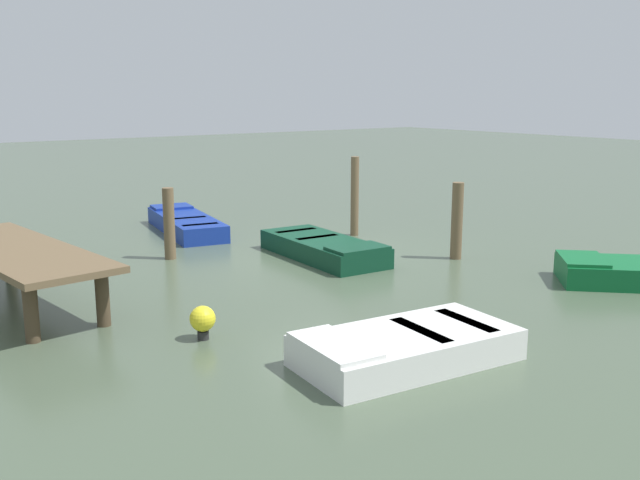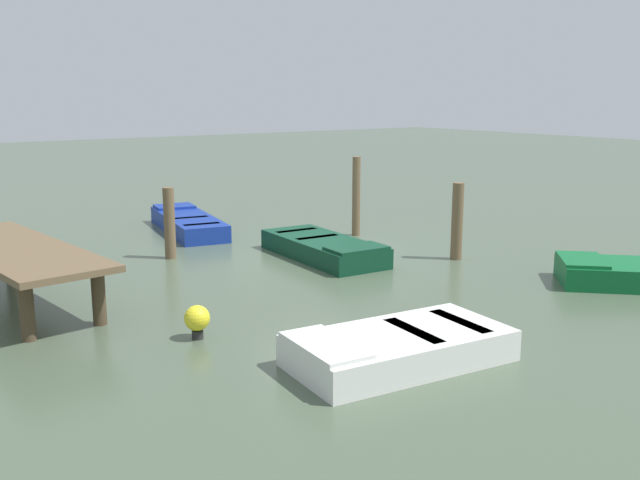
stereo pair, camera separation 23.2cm
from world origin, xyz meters
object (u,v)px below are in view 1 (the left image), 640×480
at_px(rowboat_dark_green, 324,248).
at_px(rowboat_white, 406,346).
at_px(dock_segment, 16,255).
at_px(mooring_piling_far_left, 355,196).
at_px(marker_buoy, 203,320).
at_px(mooring_piling_near_left, 457,221).
at_px(mooring_piling_mid_left, 169,224).
at_px(rowboat_blue, 186,223).

height_order(rowboat_dark_green, rowboat_white, same).
distance_m(rowboat_dark_green, rowboat_white, 5.92).
height_order(dock_segment, rowboat_white, dock_segment).
distance_m(mooring_piling_far_left, marker_buoy, 7.79).
bearing_deg(dock_segment, mooring_piling_near_left, -109.30).
distance_m(dock_segment, mooring_piling_far_left, 8.05).
bearing_deg(mooring_piling_near_left, mooring_piling_mid_left, 53.97).
xyz_separation_m(mooring_piling_far_left, marker_buoy, (-4.50, 6.33, -0.65)).
xyz_separation_m(mooring_piling_mid_left, marker_buoy, (-4.80, 1.71, -0.45)).
relative_size(dock_segment, marker_buoy, 10.09).
height_order(rowboat_blue, mooring_piling_mid_left, mooring_piling_mid_left).
bearing_deg(mooring_piling_mid_left, marker_buoy, 160.36).
xyz_separation_m(rowboat_white, mooring_piling_mid_left, (7.10, -0.05, 0.52)).
distance_m(rowboat_white, mooring_piling_mid_left, 7.12).
xyz_separation_m(rowboat_blue, mooring_piling_mid_left, (-2.45, 1.53, 0.52)).
relative_size(dock_segment, mooring_piling_near_left, 3.08).
bearing_deg(rowboat_dark_green, mooring_piling_near_left, 56.15).
xyz_separation_m(rowboat_white, marker_buoy, (2.30, 1.66, 0.07)).
distance_m(dock_segment, marker_buoy, 3.64).
bearing_deg(rowboat_white, mooring_piling_mid_left, -84.72).
relative_size(dock_segment, mooring_piling_mid_left, 3.30).
bearing_deg(dock_segment, rowboat_white, -155.53).
bearing_deg(mooring_piling_far_left, marker_buoy, 125.45).
distance_m(rowboat_dark_green, mooring_piling_near_left, 2.77).
height_order(mooring_piling_near_left, marker_buoy, mooring_piling_near_left).
bearing_deg(rowboat_blue, mooring_piling_far_left, -121.31).
distance_m(rowboat_dark_green, mooring_piling_far_left, 2.62).
xyz_separation_m(rowboat_white, mooring_piling_far_left, (6.80, -4.66, 0.72)).
bearing_deg(mooring_piling_mid_left, rowboat_white, 179.60).
height_order(rowboat_white, mooring_piling_far_left, mooring_piling_far_left).
bearing_deg(rowboat_white, rowboat_dark_green, -110.78).
bearing_deg(mooring_piling_far_left, rowboat_blue, 48.19).
height_order(dock_segment, rowboat_blue, dock_segment).
bearing_deg(mooring_piling_far_left, rowboat_dark_green, 126.59).
bearing_deg(rowboat_blue, dock_segment, 140.22).
distance_m(mooring_piling_mid_left, mooring_piling_near_left, 5.87).
bearing_deg(mooring_piling_near_left, marker_buoy, 101.83).
relative_size(mooring_piling_far_left, mooring_piling_near_left, 1.19).
distance_m(rowboat_blue, mooring_piling_mid_left, 2.94).
xyz_separation_m(mooring_piling_mid_left, mooring_piling_near_left, (-3.45, -4.75, 0.05)).
xyz_separation_m(dock_segment, mooring_piling_far_left, (1.29, -7.95, 0.12)).
relative_size(rowboat_white, mooring_piling_near_left, 1.85).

